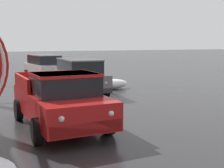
{
  "coord_description": "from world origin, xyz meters",
  "views": [
    {
      "loc": [
        -4.34,
        -0.34,
        2.62
      ],
      "look_at": [
        1.44,
        10.99,
        0.93
      ],
      "focal_mm": 49.38,
      "sensor_mm": 36.0,
      "label": 1
    }
  ],
  "objects": [
    {
      "name": "pickup_truck_red_approaching_near_lane",
      "position": [
        -1.53,
        8.74,
        0.88
      ],
      "size": [
        2.32,
        4.96,
        1.76
      ],
      "color": "red",
      "rests_on": "ground"
    },
    {
      "name": "snow_bank_along_left_kerb",
      "position": [
        3.99,
        27.42,
        0.27
      ],
      "size": [
        2.47,
        1.33,
        0.66
      ],
      "color": "white",
      "rests_on": "ground"
    },
    {
      "name": "suv_white_parked_kerbside_mid",
      "position": [
        1.34,
        21.52,
        0.99
      ],
      "size": [
        2.28,
        4.39,
        1.82
      ],
      "color": "silver",
      "rests_on": "ground"
    },
    {
      "name": "snow_bank_near_corner_right",
      "position": [
        3.41,
        15.3,
        0.29
      ],
      "size": [
        2.18,
        0.92,
        0.62
      ],
      "color": "white",
      "rests_on": "ground"
    },
    {
      "name": "suv_grey_parked_kerbside_close",
      "position": [
        1.33,
        14.52,
        0.99
      ],
      "size": [
        2.36,
        4.78,
        1.82
      ],
      "color": "slate",
      "rests_on": "ground"
    }
  ]
}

